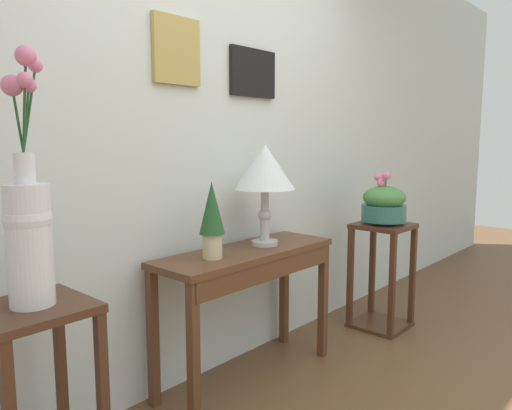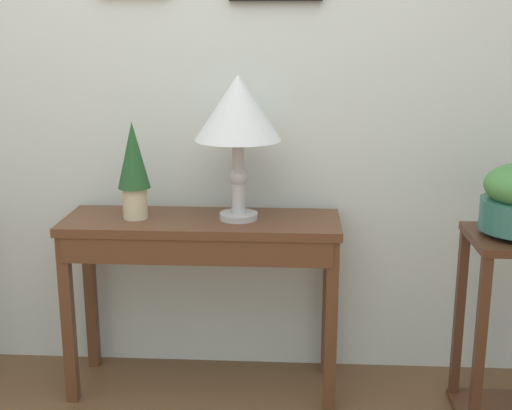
{
  "view_description": "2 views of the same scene",
  "coord_description": "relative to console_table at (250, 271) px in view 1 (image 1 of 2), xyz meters",
  "views": [
    {
      "loc": [
        -1.78,
        -0.48,
        1.31
      ],
      "look_at": [
        0.15,
        1.26,
        0.96
      ],
      "focal_mm": 33.93,
      "sensor_mm": 36.0,
      "label": 1
    },
    {
      "loc": [
        0.44,
        -1.33,
        1.45
      ],
      "look_at": [
        0.28,
        1.28,
        0.78
      ],
      "focal_mm": 48.08,
      "sensor_mm": 36.0,
      "label": 2
    }
  ],
  "objects": [
    {
      "name": "back_wall_with_art",
      "position": [
        -0.07,
        0.29,
        0.79
      ],
      "size": [
        9.0,
        0.13,
        2.8
      ],
      "color": "silver",
      "rests_on": "ground"
    },
    {
      "name": "console_table",
      "position": [
        0.0,
        0.0,
        0.0
      ],
      "size": [
        1.09,
        0.36,
        0.73
      ],
      "color": "#56331E",
      "rests_on": "ground"
    },
    {
      "name": "table_lamp",
      "position": [
        0.15,
        0.02,
        0.54
      ],
      "size": [
        0.33,
        0.33,
        0.56
      ],
      "color": "#B7B7BC",
      "rests_on": "console_table"
    },
    {
      "name": "potted_plant_on_console",
      "position": [
        -0.26,
        0.01,
        0.33
      ],
      "size": [
        0.13,
        0.13,
        0.38
      ],
      "color": "beige",
      "rests_on": "console_table"
    },
    {
      "name": "pedestal_stand_left",
      "position": [
        -1.18,
        -0.08,
        -0.24
      ],
      "size": [
        0.36,
        0.36,
        0.75
      ],
      "color": "#472819",
      "rests_on": "ground"
    },
    {
      "name": "flower_vase_tall_left",
      "position": [
        -1.18,
        -0.08,
        0.42
      ],
      "size": [
        0.15,
        0.19,
        0.85
      ],
      "color": "silver",
      "rests_on": "pedestal_stand_left"
    },
    {
      "name": "pedestal_stand_right",
      "position": [
        1.18,
        -0.17,
        -0.24
      ],
      "size": [
        0.36,
        0.36,
        0.74
      ],
      "color": "#472819",
      "rests_on": "ground"
    },
    {
      "name": "planter_bowl_wide_right",
      "position": [
        1.18,
        -0.17,
        0.26
      ],
      "size": [
        0.3,
        0.3,
        0.36
      ],
      "color": "#2D665B",
      "rests_on": "pedestal_stand_right"
    }
  ]
}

